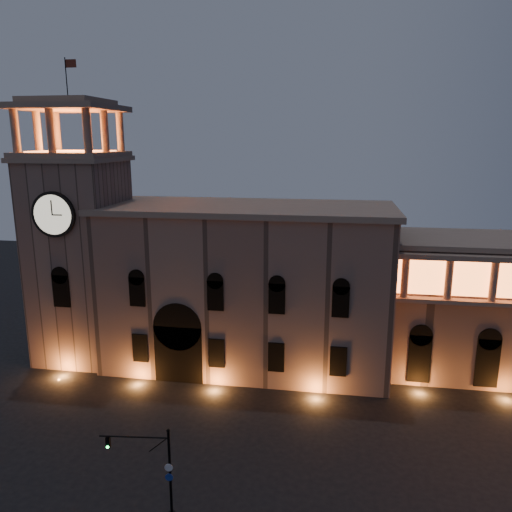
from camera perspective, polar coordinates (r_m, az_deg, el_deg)
ground at (r=38.54m, az=-4.19°, el=-25.91°), size 160.00×160.00×0.00m
government_building at (r=54.09m, az=-1.16°, el=-3.49°), size 30.80×12.80×17.60m
clock_tower at (r=58.40m, az=-19.44°, el=0.78°), size 9.80×9.80×32.40m
traffic_light at (r=35.66m, az=-11.16°, el=-22.95°), size 4.70×0.86×6.47m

